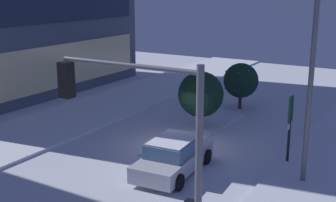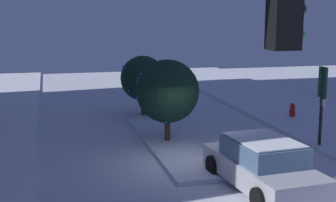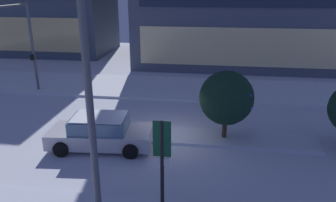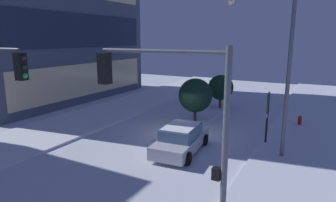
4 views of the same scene
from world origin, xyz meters
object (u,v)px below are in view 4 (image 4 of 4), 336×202
(car_near, at_px, (181,139))
(parking_info_sign, at_px, (268,112))
(traffic_light_corner_near_left, at_px, (170,109))
(fire_hydrant, at_px, (300,121))
(street_lamp_arched, at_px, (272,53))
(decorated_tree_median, at_px, (195,95))
(decorated_tree_left_of_median, at_px, (221,87))

(car_near, height_order, parking_info_sign, parking_info_sign)
(traffic_light_corner_near_left, height_order, fire_hydrant, traffic_light_corner_near_left)
(car_near, bearing_deg, parking_info_sign, -53.79)
(traffic_light_corner_near_left, distance_m, parking_info_sign, 10.07)
(street_lamp_arched, xyz_separation_m, parking_info_sign, (1.78, 0.27, -3.44))
(street_lamp_arched, height_order, parking_info_sign, street_lamp_arched)
(street_lamp_arched, relative_size, decorated_tree_median, 2.53)
(fire_hydrant, xyz_separation_m, parking_info_sign, (-4.84, 1.45, 1.61))
(car_near, xyz_separation_m, fire_hydrant, (8.22, -5.36, -0.33))
(car_near, bearing_deg, fire_hydrant, -37.77)
(car_near, xyz_separation_m, traffic_light_corner_near_left, (-6.38, -2.69, 3.41))
(fire_hydrant, relative_size, decorated_tree_median, 0.24)
(fire_hydrant, bearing_deg, street_lamp_arched, 169.84)
(car_near, relative_size, decorated_tree_median, 1.42)
(parking_info_sign, bearing_deg, traffic_light_corner_near_left, 84.09)
(car_near, distance_m, street_lamp_arched, 6.50)
(parking_info_sign, relative_size, decorated_tree_median, 0.94)
(traffic_light_corner_near_left, xyz_separation_m, fire_hydrant, (14.61, -2.68, -3.74))
(decorated_tree_median, bearing_deg, street_lamp_arched, -124.23)
(traffic_light_corner_near_left, distance_m, street_lamp_arched, 8.23)
(decorated_tree_median, bearing_deg, parking_info_sign, -111.05)
(car_near, distance_m, decorated_tree_median, 5.83)
(car_near, height_order, decorated_tree_left_of_median, decorated_tree_left_of_median)
(parking_info_sign, xyz_separation_m, decorated_tree_left_of_median, (7.55, 5.31, -0.13))
(traffic_light_corner_near_left, bearing_deg, parking_info_sign, -97.14)
(street_lamp_arched, bearing_deg, decorated_tree_left_of_median, -64.31)
(car_near, bearing_deg, traffic_light_corner_near_left, -161.84)
(street_lamp_arched, bearing_deg, decorated_tree_median, -39.40)
(traffic_light_corner_near_left, height_order, parking_info_sign, traffic_light_corner_near_left)
(car_near, relative_size, fire_hydrant, 5.94)
(street_lamp_arched, xyz_separation_m, decorated_tree_left_of_median, (9.32, 5.57, -3.57))
(traffic_light_corner_near_left, xyz_separation_m, decorated_tree_left_of_median, (17.31, 4.08, -2.26))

